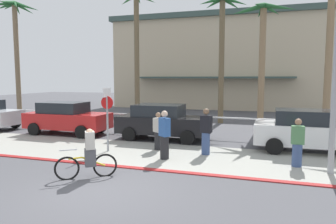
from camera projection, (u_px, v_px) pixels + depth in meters
name	position (u px, v px, depth m)	size (l,w,h in m)	color
ground_plane	(191.00, 131.00, 17.86)	(80.00, 80.00, 0.00)	#4C4C51
sidewalk_strip	(156.00, 154.00, 12.37)	(44.00, 4.00, 0.02)	#9E9E93
curb_paint	(135.00, 168.00, 10.48)	(44.00, 0.24, 0.03)	maroon
building_backdrop	(220.00, 63.00, 32.96)	(20.82, 9.76, 9.00)	#BCAD8E
rail_fence	(184.00, 119.00, 16.35)	(21.85, 0.08, 1.04)	white
stop_sign_bike_lane	(107.00, 110.00, 12.70)	(0.52, 0.56, 2.56)	gray
palm_tree_0	(15.00, 29.00, 24.11)	(3.11, 3.61, 8.71)	#756047
palm_tree_1	(136.00, 27.00, 22.33)	(2.97, 3.34, 8.88)	brown
palm_tree_2	(222.00, 30.00, 20.44)	(3.08, 3.42, 8.16)	brown
palm_tree_3	(262.00, 35.00, 17.88)	(3.53, 3.43, 7.13)	#846B4C
palm_tree_4	(330.00, 12.00, 16.70)	(3.07, 3.25, 9.03)	#846B4C
car_red_1	(67.00, 118.00, 16.80)	(4.40, 2.02, 1.69)	red
car_black_2	(163.00, 122.00, 15.31)	(4.40, 2.02, 1.69)	black
car_white_3	(310.00, 131.00, 12.67)	(4.40, 2.02, 1.69)	white
cyclist_yellow_0	(89.00, 155.00, 9.43)	(1.51, 1.11, 1.50)	black
pedestrian_0	(158.00, 133.00, 13.08)	(0.48, 0.44, 1.56)	#232326
pedestrian_1	(164.00, 137.00, 11.54)	(0.48, 0.45, 1.79)	#232326
pedestrian_2	(297.00, 145.00, 10.57)	(0.41, 0.33, 1.63)	#384C7A
pedestrian_3	(206.00, 133.00, 12.24)	(0.43, 0.36, 1.80)	#384C7A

